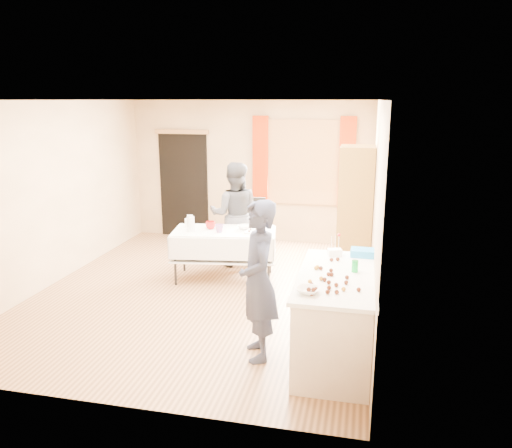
% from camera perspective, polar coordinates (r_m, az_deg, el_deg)
% --- Properties ---
extents(floor, '(4.50, 5.50, 0.02)m').
position_cam_1_polar(floor, '(7.10, -5.81, -7.67)').
color(floor, '#9E7047').
rests_on(floor, ground).
extents(ceiling, '(4.50, 5.50, 0.02)m').
position_cam_1_polar(ceiling, '(6.59, -6.38, 13.99)').
color(ceiling, white).
rests_on(ceiling, floor).
extents(wall_back, '(4.50, 0.02, 2.60)m').
position_cam_1_polar(wall_back, '(9.34, -0.71, 6.01)').
color(wall_back, tan).
rests_on(wall_back, floor).
extents(wall_front, '(4.50, 0.02, 2.60)m').
position_cam_1_polar(wall_front, '(4.28, -17.83, -4.43)').
color(wall_front, tan).
rests_on(wall_front, floor).
extents(wall_left, '(0.02, 5.50, 2.60)m').
position_cam_1_polar(wall_left, '(7.74, -22.20, 3.28)').
color(wall_left, tan).
rests_on(wall_left, floor).
extents(wall_right, '(0.02, 5.50, 2.60)m').
position_cam_1_polar(wall_right, '(6.39, 13.55, 1.84)').
color(wall_right, tan).
rests_on(wall_right, floor).
extents(window_frame, '(1.32, 0.06, 1.52)m').
position_cam_1_polar(window_frame, '(9.10, 5.41, 7.01)').
color(window_frame, olive).
rests_on(window_frame, wall_back).
extents(window_pane, '(1.20, 0.02, 1.40)m').
position_cam_1_polar(window_pane, '(9.09, 5.40, 7.00)').
color(window_pane, white).
rests_on(window_pane, wall_back).
extents(curtain_left, '(0.28, 0.06, 1.65)m').
position_cam_1_polar(curtain_left, '(9.18, 0.50, 7.13)').
color(curtain_left, '#9D2503').
rests_on(curtain_left, wall_back).
extents(curtain_right, '(0.28, 0.06, 1.65)m').
position_cam_1_polar(curtain_right, '(8.99, 10.34, 6.76)').
color(curtain_right, '#9D2503').
rests_on(curtain_right, wall_back).
extents(doorway, '(0.95, 0.04, 2.00)m').
position_cam_1_polar(doorway, '(9.74, -8.24, 4.41)').
color(doorway, black).
rests_on(doorway, floor).
extents(door_lintel, '(1.05, 0.06, 0.08)m').
position_cam_1_polar(door_lintel, '(9.59, -8.52, 10.39)').
color(door_lintel, olive).
rests_on(door_lintel, wall_back).
extents(cabinet, '(0.50, 0.60, 1.96)m').
position_cam_1_polar(cabinet, '(7.53, 11.26, 1.29)').
color(cabinet, olive).
rests_on(cabinet, floor).
extents(counter, '(0.78, 1.64, 0.91)m').
position_cam_1_polar(counter, '(5.24, 9.10, -10.44)').
color(counter, beige).
rests_on(counter, floor).
extents(party_table, '(1.60, 0.99, 0.75)m').
position_cam_1_polar(party_table, '(7.39, -3.67, -2.99)').
color(party_table, black).
rests_on(party_table, floor).
extents(chair, '(0.51, 0.51, 1.01)m').
position_cam_1_polar(chair, '(8.37, -0.26, -1.94)').
color(chair, black).
rests_on(chair, floor).
extents(girl, '(0.87, 0.81, 1.66)m').
position_cam_1_polar(girl, '(5.06, 0.26, -6.52)').
color(girl, '#20243A').
rests_on(girl, floor).
extents(woman, '(1.02, 0.90, 1.67)m').
position_cam_1_polar(woman, '(7.93, -2.46, 1.10)').
color(woman, black).
rests_on(woman, floor).
extents(soda_can, '(0.08, 0.08, 0.12)m').
position_cam_1_polar(soda_can, '(5.15, 11.24, -4.75)').
color(soda_can, '#109030').
rests_on(soda_can, counter).
extents(mixing_bowl, '(0.28, 0.28, 0.05)m').
position_cam_1_polar(mixing_bowl, '(4.56, 5.96, -7.55)').
color(mixing_bowl, white).
rests_on(mixing_bowl, counter).
extents(foam_block, '(0.17, 0.14, 0.08)m').
position_cam_1_polar(foam_block, '(5.63, 8.98, -3.23)').
color(foam_block, white).
rests_on(foam_block, counter).
extents(blue_basket, '(0.31, 0.21, 0.08)m').
position_cam_1_polar(blue_basket, '(5.68, 12.28, -3.23)').
color(blue_basket, '#1E83D4').
rests_on(blue_basket, counter).
extents(pitcher, '(0.12, 0.12, 0.22)m').
position_cam_1_polar(pitcher, '(7.24, -7.46, -0.03)').
color(pitcher, silver).
rests_on(pitcher, party_table).
extents(cup_red, '(0.24, 0.24, 0.11)m').
position_cam_1_polar(cup_red, '(7.37, -5.21, -0.13)').
color(cup_red, '#AF1211').
rests_on(cup_red, party_table).
extents(cup_rainbow, '(0.21, 0.21, 0.12)m').
position_cam_1_polar(cup_rainbow, '(7.18, -4.21, -0.50)').
color(cup_rainbow, red).
rests_on(cup_rainbow, party_table).
extents(small_bowl, '(0.26, 0.26, 0.06)m').
position_cam_1_polar(small_bowl, '(7.34, -1.32, -0.36)').
color(small_bowl, white).
rests_on(small_bowl, party_table).
extents(pastry_tray, '(0.29, 0.21, 0.02)m').
position_cam_1_polar(pastry_tray, '(7.14, -0.07, -0.95)').
color(pastry_tray, white).
rests_on(pastry_tray, party_table).
extents(bottle, '(0.15, 0.15, 0.19)m').
position_cam_1_polar(bottle, '(7.52, -7.79, 0.36)').
color(bottle, white).
rests_on(bottle, party_table).
extents(cake_balls, '(0.50, 1.09, 0.04)m').
position_cam_1_polar(cake_balls, '(4.87, 8.29, -6.25)').
color(cake_balls, '#3F2314').
rests_on(cake_balls, counter).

